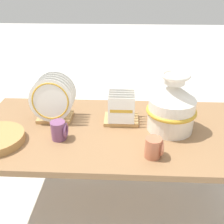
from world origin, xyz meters
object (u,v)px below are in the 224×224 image
object	(u,v)px
ceramic_vase	(172,106)
dish_rack_round_plates	(53,101)
dish_rack_square_plates	(121,112)
mug_plum_glaze	(59,130)
mug_terracotta_glaze	(154,148)

from	to	relation	value
ceramic_vase	dish_rack_round_plates	size ratio (longest dim) A/B	1.23
dish_rack_square_plates	mug_plum_glaze	world-z (taller)	dish_rack_square_plates
ceramic_vase	mug_terracotta_glaze	xyz separation A→B (m)	(-0.12, -0.26, -0.09)
mug_plum_glaze	mug_terracotta_glaze	bearing A→B (deg)	-15.24
ceramic_vase	mug_plum_glaze	xyz separation A→B (m)	(-0.60, -0.13, -0.09)
mug_terracotta_glaze	mug_plum_glaze	bearing A→B (deg)	164.76
dish_rack_square_plates	mug_plum_glaze	size ratio (longest dim) A/B	1.96
dish_rack_square_plates	mug_terracotta_glaze	distance (m)	0.38
ceramic_vase	dish_rack_round_plates	world-z (taller)	ceramic_vase
ceramic_vase	dish_rack_square_plates	world-z (taller)	ceramic_vase
ceramic_vase	dish_rack_square_plates	bearing A→B (deg)	164.94
ceramic_vase	dish_rack_square_plates	distance (m)	0.30
mug_plum_glaze	mug_terracotta_glaze	xyz separation A→B (m)	(0.49, -0.13, 0.00)
dish_rack_round_plates	mug_terracotta_glaze	bearing A→B (deg)	-31.09
dish_rack_square_plates	mug_terracotta_glaze	size ratio (longest dim) A/B	1.96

